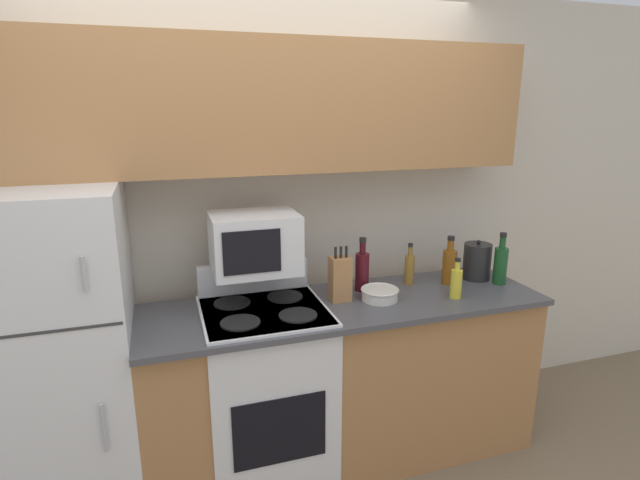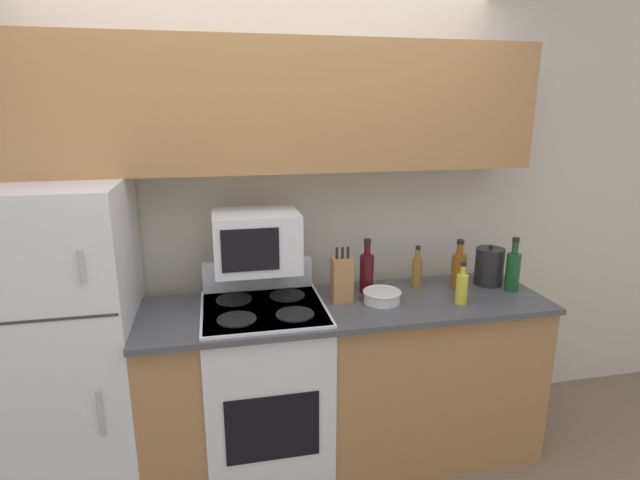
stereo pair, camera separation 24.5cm
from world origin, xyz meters
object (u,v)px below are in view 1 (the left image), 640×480
(refrigerator, at_px, (55,359))
(microwave, at_px, (254,243))
(bottle_vinegar, at_px, (409,268))
(bottle_whiskey, at_px, (449,265))
(stove, at_px, (267,391))
(bowl, at_px, (380,294))
(knife_block, at_px, (340,279))
(bottle_wine_green, at_px, (501,264))
(kettle, at_px, (477,261))
(bottle_wine_red, at_px, (362,270))
(bottle_cooking_spray, at_px, (456,282))

(refrigerator, distance_m, microwave, 1.06)
(bottle_vinegar, bearing_deg, bottle_whiskey, -16.49)
(stove, distance_m, bottle_whiskey, 1.23)
(bowl, bearing_deg, knife_block, 162.90)
(bowl, bearing_deg, bottle_wine_green, 1.46)
(bottle_vinegar, xyz_separation_m, bottle_whiskey, (0.22, -0.06, 0.02))
(bottle_whiskey, xyz_separation_m, kettle, (0.20, 0.03, -0.00))
(stove, xyz_separation_m, bottle_vinegar, (0.88, 0.14, 0.54))
(stove, relative_size, bottle_wine_green, 3.70)
(refrigerator, xyz_separation_m, stove, (0.97, -0.08, -0.31))
(knife_block, xyz_separation_m, bottle_wine_red, (0.17, 0.10, -0.00))
(knife_block, distance_m, bottle_cooking_spray, 0.62)
(microwave, relative_size, bottle_whiskey, 1.53)
(microwave, height_order, bottle_whiskey, microwave)
(knife_block, relative_size, kettle, 1.25)
(bottle_cooking_spray, relative_size, bottle_whiskey, 0.79)
(microwave, distance_m, kettle, 1.33)
(refrigerator, height_order, bottle_cooking_spray, refrigerator)
(bottle_wine_red, distance_m, bottle_wine_green, 0.81)
(stove, bearing_deg, bottle_whiskey, 4.20)
(bottle_wine_red, bearing_deg, bottle_vinegar, 2.39)
(stove, xyz_separation_m, knife_block, (0.41, 0.03, 0.56))
(stove, bearing_deg, bottle_wine_green, -0.42)
(bottle_vinegar, distance_m, bottle_wine_red, 0.30)
(refrigerator, bearing_deg, knife_block, -1.84)
(bottle_cooking_spray, xyz_separation_m, bottle_wine_green, (0.36, 0.12, 0.03))
(bowl, bearing_deg, kettle, 11.22)
(bowl, relative_size, bottle_wine_green, 0.67)
(kettle, bearing_deg, bowl, -168.78)
(microwave, height_order, bottle_cooking_spray, microwave)
(refrigerator, distance_m, bottle_wine_green, 2.35)
(stove, relative_size, knife_block, 3.77)
(microwave, relative_size, bottle_wine_red, 1.42)
(refrigerator, height_order, bottle_wine_green, refrigerator)
(refrigerator, distance_m, bowl, 1.59)
(refrigerator, relative_size, bottle_wine_green, 5.31)
(knife_block, height_order, bottle_wine_red, bottle_wine_red)
(microwave, bearing_deg, bottle_whiskey, -1.84)
(bottle_vinegar, bearing_deg, bottle_wine_green, -17.34)
(knife_block, relative_size, bowl, 1.47)
(stove, distance_m, microwave, 0.78)
(bowl, xyz_separation_m, bottle_whiskey, (0.48, 0.11, 0.08))
(bottle_cooking_spray, bearing_deg, bottle_wine_red, 148.95)
(knife_block, bearing_deg, stove, -175.51)
(bottle_wine_green, bearing_deg, bottle_wine_red, 169.82)
(kettle, bearing_deg, bottle_wine_green, -57.51)
(microwave, relative_size, bowl, 2.13)
(knife_block, distance_m, bottle_whiskey, 0.68)
(refrigerator, xyz_separation_m, bottle_whiskey, (2.06, 0.00, 0.25))
(knife_block, xyz_separation_m, bottle_cooking_spray, (0.60, -0.16, -0.03))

